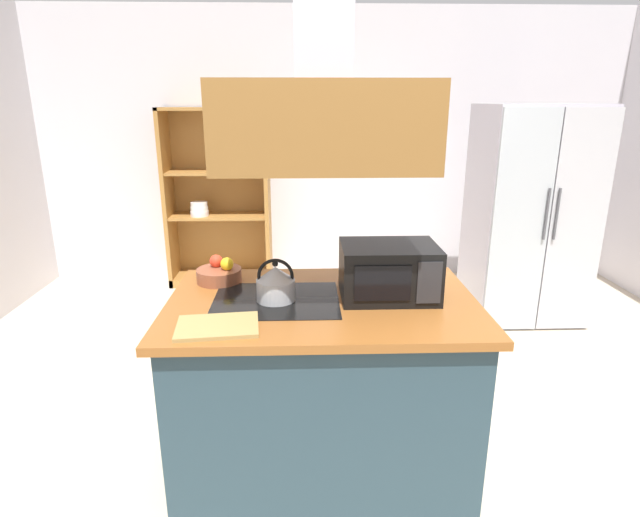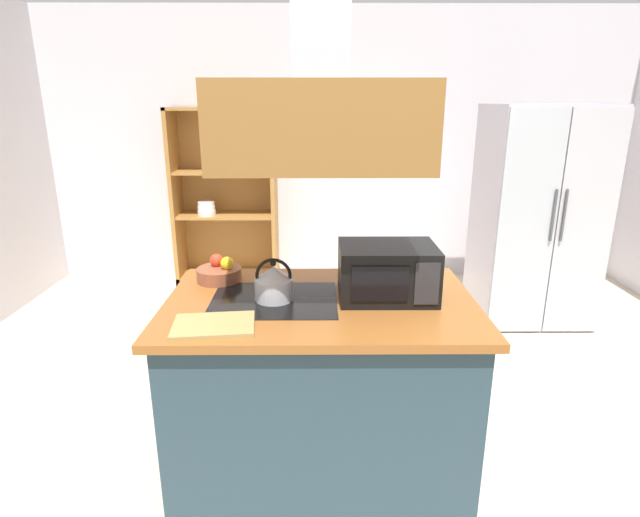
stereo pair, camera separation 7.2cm
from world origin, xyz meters
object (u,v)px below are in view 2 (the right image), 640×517
(dish_cabinet, at_px, (226,207))
(fruit_bowl, at_px, (220,272))
(microwave, at_px, (387,272))
(kettle, at_px, (274,283))
(cutting_board, at_px, (214,325))
(refrigerator, at_px, (536,216))

(dish_cabinet, height_order, fruit_bowl, dish_cabinet)
(microwave, bearing_deg, kettle, -176.10)
(kettle, bearing_deg, cutting_board, -127.01)
(microwave, distance_m, fruit_bowl, 0.89)
(refrigerator, relative_size, kettle, 8.69)
(kettle, bearing_deg, dish_cabinet, 104.19)
(kettle, bearing_deg, fruit_bowl, 137.84)
(fruit_bowl, bearing_deg, kettle, -42.16)
(kettle, xyz_separation_m, cutting_board, (-0.23, -0.31, -0.08))
(refrigerator, bearing_deg, microwave, -129.22)
(cutting_board, height_order, fruit_bowl, fruit_bowl)
(kettle, height_order, fruit_bowl, kettle)
(dish_cabinet, bearing_deg, refrigerator, -19.51)
(kettle, bearing_deg, refrigerator, 42.50)
(refrigerator, relative_size, fruit_bowl, 7.65)
(refrigerator, height_order, dish_cabinet, refrigerator)
(microwave, height_order, fruit_bowl, microwave)
(refrigerator, distance_m, microwave, 2.37)
(dish_cabinet, height_order, microwave, dish_cabinet)
(dish_cabinet, relative_size, cutting_board, 5.18)
(microwave, relative_size, fruit_bowl, 1.96)
(dish_cabinet, relative_size, kettle, 8.51)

